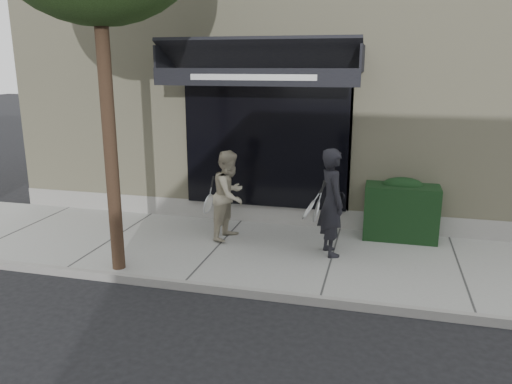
# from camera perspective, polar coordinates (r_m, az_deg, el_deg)

# --- Properties ---
(ground) EXTENTS (80.00, 80.00, 0.00)m
(ground) POSITION_cam_1_polar(r_m,az_deg,el_deg) (8.50, 8.65, -8.05)
(ground) COLOR black
(ground) RESTS_ON ground
(sidewalk) EXTENTS (20.00, 3.00, 0.12)m
(sidewalk) POSITION_cam_1_polar(r_m,az_deg,el_deg) (8.48, 8.67, -7.68)
(sidewalk) COLOR gray
(sidewalk) RESTS_ON ground
(curb) EXTENTS (20.00, 0.10, 0.14)m
(curb) POSITION_cam_1_polar(r_m,az_deg,el_deg) (7.07, 7.33, -12.23)
(curb) COLOR gray
(curb) RESTS_ON ground
(building_facade) EXTENTS (14.30, 8.04, 5.64)m
(building_facade) POSITION_cam_1_polar(r_m,az_deg,el_deg) (12.82, 11.45, 11.97)
(building_facade) COLOR #BCB58F
(building_facade) RESTS_ON ground
(hedge) EXTENTS (1.30, 0.70, 1.14)m
(hedge) POSITION_cam_1_polar(r_m,az_deg,el_deg) (9.45, 16.25, -1.94)
(hedge) COLOR black
(hedge) RESTS_ON sidewalk
(pedestrian_front) EXTENTS (0.78, 0.88, 1.80)m
(pedestrian_front) POSITION_cam_1_polar(r_m,az_deg,el_deg) (8.30, 8.65, -1.17)
(pedestrian_front) COLOR black
(pedestrian_front) RESTS_ON sidewalk
(pedestrian_back) EXTENTS (0.77, 0.95, 1.62)m
(pedestrian_back) POSITION_cam_1_polar(r_m,az_deg,el_deg) (9.01, -3.02, -0.35)
(pedestrian_back) COLOR #B1A68D
(pedestrian_back) RESTS_ON sidewalk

